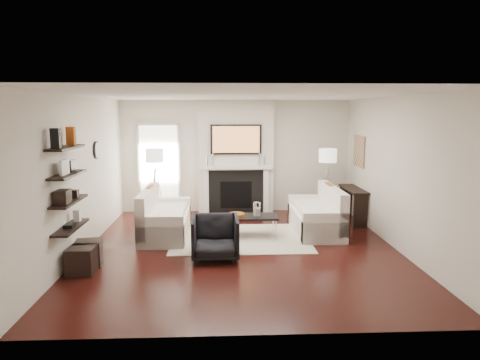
{
  "coord_description": "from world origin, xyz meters",
  "views": [
    {
      "loc": [
        -0.35,
        -7.34,
        2.42
      ],
      "look_at": [
        0.0,
        0.6,
        1.15
      ],
      "focal_mm": 32.0,
      "sensor_mm": 36.0,
      "label": 1
    }
  ],
  "objects_px": {
    "loveseat_left_base": "(166,225)",
    "ottoman_near": "(88,253)",
    "loveseat_right_base": "(315,222)",
    "armchair": "(215,235)",
    "lamp_left_shade": "(155,155)",
    "coffee_table": "(249,217)",
    "lamp_right_shade": "(328,155)"
  },
  "relations": [
    {
      "from": "loveseat_right_base",
      "to": "ottoman_near",
      "type": "height_order",
      "value": "loveseat_right_base"
    },
    {
      "from": "armchair",
      "to": "lamp_left_shade",
      "type": "bearing_deg",
      "value": 115.36
    },
    {
      "from": "armchair",
      "to": "lamp_right_shade",
      "type": "bearing_deg",
      "value": 45.13
    },
    {
      "from": "loveseat_right_base",
      "to": "armchair",
      "type": "bearing_deg",
      "value": -142.92
    },
    {
      "from": "armchair",
      "to": "lamp_right_shade",
      "type": "xyz_separation_m",
      "value": [
        2.51,
        2.62,
        1.06
      ]
    },
    {
      "from": "loveseat_left_base",
      "to": "coffee_table",
      "type": "bearing_deg",
      "value": -5.2
    },
    {
      "from": "coffee_table",
      "to": "loveseat_right_base",
      "type": "bearing_deg",
      "value": 12.16
    },
    {
      "from": "coffee_table",
      "to": "ottoman_near",
      "type": "relative_size",
      "value": 2.75
    },
    {
      "from": "loveseat_left_base",
      "to": "loveseat_right_base",
      "type": "xyz_separation_m",
      "value": [
        3.01,
        0.15,
        0.0
      ]
    },
    {
      "from": "lamp_left_shade",
      "to": "ottoman_near",
      "type": "relative_size",
      "value": 1.0
    },
    {
      "from": "coffee_table",
      "to": "lamp_right_shade",
      "type": "height_order",
      "value": "lamp_right_shade"
    },
    {
      "from": "coffee_table",
      "to": "armchair",
      "type": "height_order",
      "value": "armchair"
    },
    {
      "from": "lamp_right_shade",
      "to": "coffee_table",
      "type": "bearing_deg",
      "value": -143.16
    },
    {
      "from": "armchair",
      "to": "ottoman_near",
      "type": "height_order",
      "value": "armchair"
    },
    {
      "from": "loveseat_right_base",
      "to": "coffee_table",
      "type": "relative_size",
      "value": 1.64
    },
    {
      "from": "loveseat_right_base",
      "to": "lamp_right_shade",
      "type": "distance_m",
      "value": 1.73
    },
    {
      "from": "coffee_table",
      "to": "lamp_right_shade",
      "type": "xyz_separation_m",
      "value": [
        1.87,
        1.4,
        1.05
      ]
    },
    {
      "from": "loveseat_left_base",
      "to": "ottoman_near",
      "type": "height_order",
      "value": "loveseat_left_base"
    },
    {
      "from": "loveseat_right_base",
      "to": "coffee_table",
      "type": "height_order",
      "value": "same"
    },
    {
      "from": "lamp_left_shade",
      "to": "coffee_table",
      "type": "bearing_deg",
      "value": -37.51
    },
    {
      "from": "lamp_right_shade",
      "to": "lamp_left_shade",
      "type": "bearing_deg",
      "value": 177.6
    },
    {
      "from": "loveseat_left_base",
      "to": "lamp_right_shade",
      "type": "bearing_deg",
      "value": 19.63
    },
    {
      "from": "loveseat_left_base",
      "to": "ottoman_near",
      "type": "relative_size",
      "value": 4.5
    },
    {
      "from": "coffee_table",
      "to": "lamp_left_shade",
      "type": "bearing_deg",
      "value": 142.49
    },
    {
      "from": "armchair",
      "to": "lamp_left_shade",
      "type": "height_order",
      "value": "lamp_left_shade"
    },
    {
      "from": "lamp_right_shade",
      "to": "armchair",
      "type": "bearing_deg",
      "value": -133.72
    },
    {
      "from": "lamp_right_shade",
      "to": "ottoman_near",
      "type": "distance_m",
      "value": 5.5
    },
    {
      "from": "lamp_right_shade",
      "to": "loveseat_right_base",
      "type": "bearing_deg",
      "value": -114.24
    },
    {
      "from": "loveseat_right_base",
      "to": "armchair",
      "type": "distance_m",
      "value": 2.53
    },
    {
      "from": "lamp_right_shade",
      "to": "ottoman_near",
      "type": "xyz_separation_m",
      "value": [
        -4.52,
        -2.87,
        -1.25
      ]
    },
    {
      "from": "armchair",
      "to": "ottoman_near",
      "type": "bearing_deg",
      "value": -174.28
    },
    {
      "from": "armchair",
      "to": "lamp_right_shade",
      "type": "distance_m",
      "value": 3.78
    }
  ]
}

